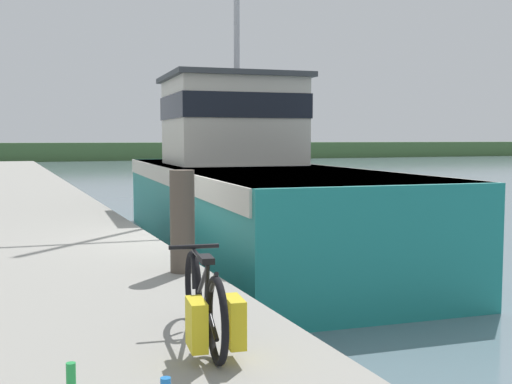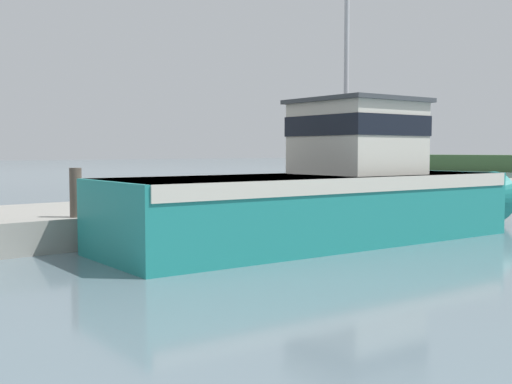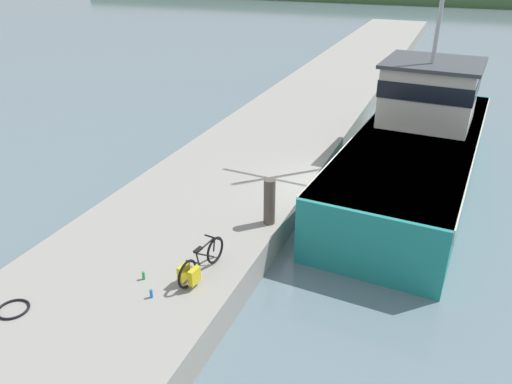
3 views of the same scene
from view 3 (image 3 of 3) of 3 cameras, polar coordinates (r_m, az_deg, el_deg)
The scene contains 8 objects.
ground_plane at distance 15.65m, azimuth 9.45°, elevation -2.53°, with size 320.00×320.00×0.00m, color slate.
dock_pier at distance 16.47m, azimuth -2.70°, elevation 0.99°, with size 5.25×80.00×0.84m, color gray.
fishing_boat_main at distance 18.10m, azimuth 18.08°, elevation 5.44°, with size 4.58×14.45×10.88m.
bicycle_touring at distance 11.13m, azimuth -6.69°, elevation -8.30°, with size 0.56×1.72×0.72m.
mooring_post at distance 13.00m, azimuth 1.55°, elevation -1.11°, with size 0.30×0.30×1.26m, color #51473D.
hose_coil at distance 11.46m, azimuth -26.01°, elevation -11.94°, with size 0.64×0.64×0.05m, color black.
water_bottle_on_curb at distance 10.85m, azimuth -11.88°, elevation -11.29°, with size 0.07×0.07×0.19m, color blue.
water_bottle_by_bike at distance 11.41m, azimuth -12.73°, elevation -9.29°, with size 0.06×0.06×0.19m, color green.
Camera 3 is at (2.70, -13.49, 7.45)m, focal length 35.00 mm.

